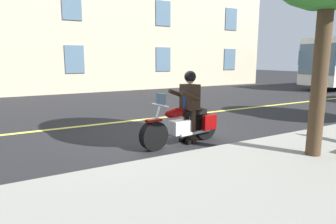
# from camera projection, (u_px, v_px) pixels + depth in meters

# --- Properties ---
(ground_plane) EXTENTS (80.00, 80.00, 0.00)m
(ground_plane) POSITION_uv_depth(u_px,v_px,m) (162.00, 134.00, 7.98)
(ground_plane) COLOR black
(sidewalk_curb) EXTENTS (60.00, 5.00, 0.15)m
(sidewalk_curb) POSITION_uv_depth(u_px,v_px,m) (314.00, 199.00, 4.12)
(sidewalk_curb) COLOR gray
(sidewalk_curb) RESTS_ON ground_plane
(lane_center_stripe) EXTENTS (60.00, 0.16, 0.01)m
(lane_center_stripe) POSITION_uv_depth(u_px,v_px,m) (133.00, 121.00, 9.69)
(lane_center_stripe) COLOR #E5DB4C
(lane_center_stripe) RESTS_ON ground_plane
(motorcycle_main) EXTENTS (2.22, 0.77, 1.26)m
(motorcycle_main) POSITION_uv_depth(u_px,v_px,m) (183.00, 125.00, 6.99)
(motorcycle_main) COLOR black
(motorcycle_main) RESTS_ON ground_plane
(rider_main) EXTENTS (0.67, 0.61, 1.74)m
(rider_main) POSITION_uv_depth(u_px,v_px,m) (189.00, 100.00, 7.00)
(rider_main) COLOR black
(rider_main) RESTS_ON ground_plane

